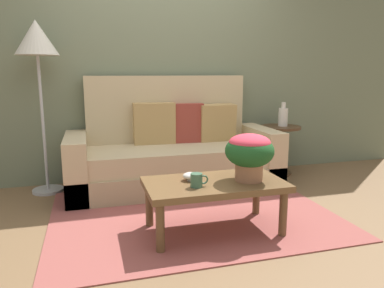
{
  "coord_description": "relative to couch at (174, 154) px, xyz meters",
  "views": [
    {
      "loc": [
        -0.82,
        -2.82,
        1.2
      ],
      "look_at": [
        0.05,
        0.24,
        0.58
      ],
      "focal_mm": 34.15,
      "sensor_mm": 36.0,
      "label": 1
    }
  ],
  "objects": [
    {
      "name": "ground_plane",
      "position": [
        -0.04,
        -0.9,
        -0.35
      ],
      "size": [
        14.0,
        14.0,
        0.0
      ],
      "primitive_type": "plane",
      "color": "brown"
    },
    {
      "name": "table_vase",
      "position": [
        1.34,
        0.08,
        0.35
      ],
      "size": [
        0.11,
        0.11,
        0.28
      ],
      "color": "silver",
      "rests_on": "side_table"
    },
    {
      "name": "side_table",
      "position": [
        1.32,
        0.09,
        0.06
      ],
      "size": [
        0.47,
        0.47,
        0.58
      ],
      "color": "#4C331E",
      "rests_on": "ground"
    },
    {
      "name": "potted_plant",
      "position": [
        0.29,
        -1.27,
        0.28
      ],
      "size": [
        0.37,
        0.37,
        0.36
      ],
      "color": "#A36B4C",
      "rests_on": "coffee_table"
    },
    {
      "name": "wall_back",
      "position": [
        -0.04,
        0.45,
        1.06
      ],
      "size": [
        6.4,
        0.12,
        2.82
      ],
      "primitive_type": "cube",
      "color": "slate",
      "rests_on": "ground"
    },
    {
      "name": "couch",
      "position": [
        0.0,
        0.0,
        0.0
      ],
      "size": [
        2.17,
        0.86,
        1.17
      ],
      "color": "tan",
      "rests_on": "ground"
    },
    {
      "name": "snack_bowl",
      "position": [
        -0.14,
        -1.16,
        0.09
      ],
      "size": [
        0.12,
        0.12,
        0.06
      ],
      "color": "silver",
      "rests_on": "coffee_table"
    },
    {
      "name": "area_rug",
      "position": [
        -0.04,
        -0.85,
        -0.34
      ],
      "size": [
        2.35,
        1.78,
        0.01
      ],
      "primitive_type": "cube",
      "color": "#994C47",
      "rests_on": "ground"
    },
    {
      "name": "coffee_table",
      "position": [
        0.03,
        -1.23,
        -0.0
      ],
      "size": [
        1.04,
        0.57,
        0.4
      ],
      "color": "brown",
      "rests_on": "ground"
    },
    {
      "name": "coffee_mug",
      "position": [
        -0.14,
        -1.32,
        0.1
      ],
      "size": [
        0.13,
        0.09,
        0.1
      ],
      "color": "#3D664C",
      "rests_on": "coffee_table"
    },
    {
      "name": "floor_lamp",
      "position": [
        -1.3,
        0.14,
        1.09
      ],
      "size": [
        0.41,
        0.41,
        1.69
      ],
      "color": "#B2B2B7",
      "rests_on": "ground"
    }
  ]
}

